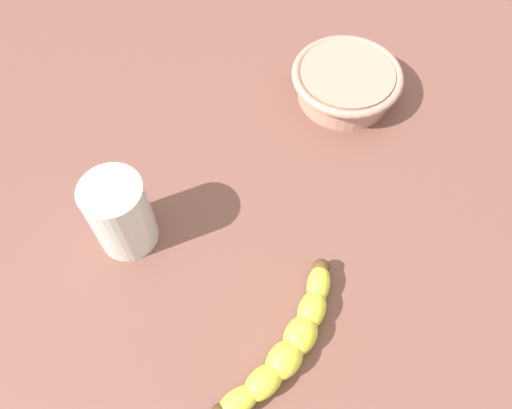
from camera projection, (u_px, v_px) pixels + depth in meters
wooden_tabletop at (260, 211)px, 65.36cm from camera, size 120.00×120.00×3.00cm
banana at (288, 344)px, 53.31cm from camera, size 20.93×6.85×3.42cm
smoothie_glass at (121, 216)px, 57.72cm from camera, size 7.10×7.10×10.36cm
ceramic_bowl at (346, 82)px, 71.09cm from camera, size 15.55×15.55×4.74cm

